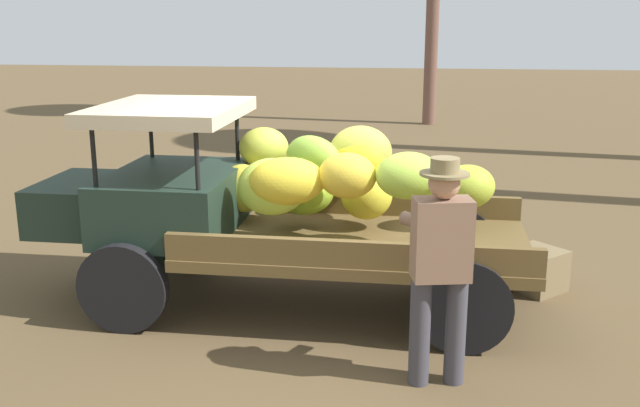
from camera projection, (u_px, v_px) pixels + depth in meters
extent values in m
plane|color=brown|center=(300.00, 300.00, 6.86)|extent=(60.00, 60.00, 0.00)
cube|color=#1C2D24|center=(309.00, 260.00, 6.66)|extent=(4.01, 0.51, 0.16)
cylinder|color=black|center=(123.00, 288.00, 6.11)|extent=(0.77, 0.15, 0.77)
cylinder|color=black|center=(184.00, 233.00, 7.64)|extent=(0.77, 0.15, 0.77)
cylinder|color=black|center=(463.00, 307.00, 5.72)|extent=(0.77, 0.15, 0.77)
cylinder|color=black|center=(456.00, 245.00, 7.25)|extent=(0.77, 0.15, 0.77)
cube|color=brown|center=(359.00, 243.00, 6.55)|extent=(3.03, 1.77, 0.10)
cube|color=brown|center=(350.00, 254.00, 5.74)|extent=(3.00, 0.13, 0.22)
cube|color=brown|center=(366.00, 203.00, 7.28)|extent=(3.00, 0.13, 0.22)
cube|color=#1C2D24|center=(175.00, 201.00, 6.70)|extent=(1.13, 1.54, 0.55)
cube|color=#1C2D24|center=(82.00, 203.00, 6.84)|extent=(0.72, 1.08, 0.44)
cylinder|color=black|center=(94.00, 154.00, 6.01)|extent=(0.04, 0.04, 0.55)
cylinder|color=black|center=(151.00, 130.00, 7.24)|extent=(0.04, 0.04, 0.55)
cylinder|color=black|center=(197.00, 157.00, 5.89)|extent=(0.04, 0.04, 0.55)
cylinder|color=black|center=(237.00, 132.00, 7.12)|extent=(0.04, 0.04, 0.55)
cube|color=#C5B292|center=(170.00, 111.00, 6.49)|extent=(1.25, 1.54, 0.12)
ellipsoid|color=gold|center=(264.00, 148.00, 7.10)|extent=(0.55, 0.56, 0.51)
ellipsoid|color=yellow|center=(287.00, 181.00, 6.24)|extent=(0.76, 0.64, 0.48)
ellipsoid|color=#87B438|center=(313.00, 159.00, 6.73)|extent=(0.78, 0.75, 0.52)
ellipsoid|color=#8FC033|center=(460.00, 188.00, 6.72)|extent=(0.81, 0.72, 0.44)
ellipsoid|color=#86AC2F|center=(265.00, 190.00, 6.37)|extent=(0.54, 0.48, 0.43)
ellipsoid|color=yellow|center=(347.00, 176.00, 6.21)|extent=(0.59, 0.54, 0.40)
ellipsoid|color=gold|center=(243.00, 188.00, 6.90)|extent=(0.47, 0.37, 0.47)
ellipsoid|color=#ADC034|center=(467.00, 187.00, 5.93)|extent=(0.63, 0.65, 0.44)
ellipsoid|color=gold|center=(361.00, 152.00, 6.94)|extent=(0.62, 0.49, 0.55)
ellipsoid|color=#ACD343|center=(409.00, 176.00, 6.10)|extent=(0.66, 0.63, 0.48)
ellipsoid|color=yellow|center=(355.00, 159.00, 6.95)|extent=(0.80, 0.76, 0.56)
ellipsoid|color=#B6D142|center=(272.00, 187.00, 6.31)|extent=(0.70, 0.59, 0.56)
ellipsoid|color=yellow|center=(366.00, 194.00, 6.74)|extent=(0.49, 0.60, 0.60)
ellipsoid|color=gold|center=(361.00, 163.00, 6.90)|extent=(0.63, 0.64, 0.48)
ellipsoid|color=#96BE2D|center=(303.00, 190.00, 6.72)|extent=(0.62, 0.52, 0.46)
cylinder|color=#403E47|center=(420.00, 332.00, 5.23)|extent=(0.15, 0.15, 0.80)
cylinder|color=#403E47|center=(456.00, 331.00, 5.25)|extent=(0.15, 0.15, 0.80)
cube|color=#87644F|center=(442.00, 239.00, 5.06)|extent=(0.44, 0.31, 0.58)
cylinder|color=#87644F|center=(425.00, 224.00, 5.13)|extent=(0.37, 0.34, 0.10)
cylinder|color=#87644F|center=(453.00, 223.00, 5.14)|extent=(0.27, 0.40, 0.10)
sphere|color=tan|center=(444.00, 183.00, 4.96)|extent=(0.22, 0.22, 0.22)
cylinder|color=#8C7950|center=(445.00, 174.00, 4.95)|extent=(0.34, 0.34, 0.02)
cylinder|color=#8C7950|center=(445.00, 165.00, 4.93)|extent=(0.20, 0.20, 0.10)
cube|color=olive|center=(537.00, 270.00, 7.08)|extent=(0.64, 0.64, 0.41)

